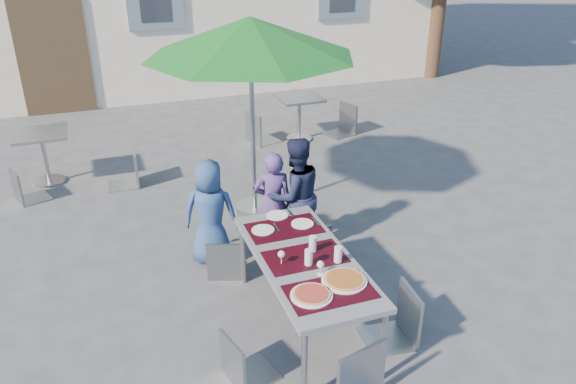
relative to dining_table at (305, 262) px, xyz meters
name	(u,v)px	position (x,y,z in m)	size (l,w,h in m)	color
ground	(283,312)	(-0.13, 0.24, -0.70)	(90.00, 90.00, 0.00)	#444447
dining_table	(305,262)	(0.00, 0.00, 0.00)	(0.80, 1.85, 0.76)	#4F5055
pizza_near_left	(312,295)	(-0.16, -0.56, 0.07)	(0.34, 0.34, 0.03)	white
pizza_near_right	(344,280)	(0.17, -0.46, 0.07)	(0.38, 0.38, 0.03)	white
glassware	(316,253)	(0.07, -0.09, 0.13)	(0.54, 0.43, 0.15)	silver
place_settings	(281,223)	(0.01, 0.65, 0.06)	(0.66, 0.47, 0.01)	white
child_0	(211,213)	(-0.55, 1.38, -0.09)	(0.59, 0.38, 1.20)	navy
child_1	(273,203)	(0.16, 1.38, -0.09)	(0.44, 0.29, 1.21)	#573C7C
child_2	(295,195)	(0.41, 1.34, -0.02)	(0.66, 0.38, 1.35)	#1B1F3D
chair_0	(224,236)	(-0.48, 1.05, -0.21)	(0.48, 0.48, 0.84)	gray
chair_1	(286,230)	(0.15, 0.90, -0.18)	(0.49, 0.49, 0.89)	gray
chair_2	(311,220)	(0.47, 1.00, -0.17)	(0.40, 0.41, 0.91)	gray
chair_3	(241,332)	(-0.73, -0.48, -0.21)	(0.46, 0.46, 0.85)	#90959B
chair_4	(402,286)	(0.73, -0.46, -0.12)	(0.47, 0.47, 0.97)	#8F959A
chair_5	(374,351)	(0.08, -1.16, -0.08)	(0.57, 0.57, 1.05)	gray
patio_umbrella	(250,38)	(0.23, 2.35, 1.53)	(2.51, 2.51, 2.48)	#AEB2B6
cafe_table_0	(43,148)	(-2.32, 4.25, -0.16)	(0.72, 0.72, 0.77)	#AEB2B6
bg_chair_l_0	(20,166)	(-2.60, 3.72, -0.19)	(0.50, 0.50, 0.88)	gray
bg_chair_r_0	(126,148)	(-1.21, 3.78, -0.14)	(0.44, 0.44, 0.95)	#91979C
cafe_table_1	(299,110)	(1.74, 4.69, -0.16)	(0.72, 0.72, 0.77)	#AEB2B6
bg_chair_l_1	(258,108)	(1.04, 4.79, -0.09)	(0.57, 0.57, 1.03)	#92989D
bg_chair_r_1	(344,101)	(2.60, 4.72, -0.10)	(0.56, 0.56, 1.01)	gray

